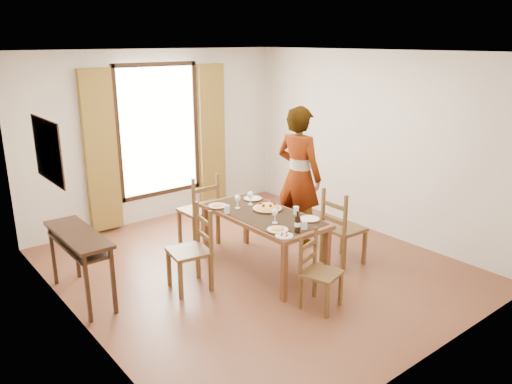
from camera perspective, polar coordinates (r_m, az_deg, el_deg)
ground at (r=6.56m, az=-0.09°, el=-8.55°), size 5.00×5.00×0.00m
room_shell at (r=6.15m, az=-0.88°, el=4.91°), size 4.60×5.10×2.74m
console_table at (r=5.89m, az=-19.62°, el=-5.44°), size 0.38×1.20×0.80m
dining_table at (r=6.26m, az=0.78°, el=-3.06°), size 0.81×1.71×0.76m
chair_west at (r=5.91m, az=-7.34°, el=-6.77°), size 0.51×0.51×1.00m
chair_north at (r=7.14m, az=-6.45°, el=-2.24°), size 0.47×0.47×1.05m
chair_south at (r=5.54m, az=7.18°, el=-9.21°), size 0.47×0.47×0.85m
chair_east at (r=6.57m, az=9.81°, el=-4.28°), size 0.47×0.47×1.02m
man at (r=7.04m, az=4.92°, el=1.81°), size 0.88×0.71×1.98m
plate_sw at (r=5.67m, az=2.49°, el=-4.20°), size 0.27×0.27×0.05m
plate_se at (r=6.03m, az=6.15°, el=-2.94°), size 0.27×0.27×0.05m
plate_nw at (r=6.48m, az=-4.41°, el=-1.48°), size 0.27×0.27×0.05m
plate_ne at (r=6.76m, az=-0.38°, el=-0.63°), size 0.27×0.27×0.05m
pasta_platter at (r=6.35m, az=1.30°, el=-1.59°), size 0.40×0.40×0.10m
caprese_plate at (r=5.52m, az=3.25°, el=-4.90°), size 0.20×0.20×0.04m
wine_glass_a at (r=5.88m, az=2.17°, el=-2.72°), size 0.08×0.08×0.18m
wine_glass_b at (r=6.52m, az=-0.63°, el=-0.69°), size 0.08×0.08×0.18m
wine_glass_c at (r=6.39m, az=-2.12°, el=-1.09°), size 0.08×0.08×0.18m
tumbler_a at (r=6.20m, az=4.59°, el=-2.12°), size 0.07×0.07×0.10m
tumbler_b at (r=6.24m, az=-3.36°, el=-1.97°), size 0.07×0.07×0.10m
tumbler_c at (r=5.74m, az=5.55°, el=-3.76°), size 0.07×0.07×0.10m
wine_bottle at (r=5.60m, az=4.78°, el=-3.45°), size 0.07×0.07×0.25m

